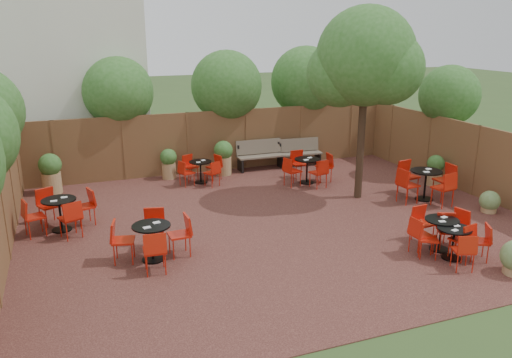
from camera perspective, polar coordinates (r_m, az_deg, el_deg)
name	(u,v)px	position (r m, az deg, el deg)	size (l,w,h in m)	color
ground	(278,222)	(12.51, 2.43, -4.83)	(80.00, 80.00, 0.00)	#354F23
courtyard_paving	(278,222)	(12.51, 2.43, -4.79)	(12.00, 10.00, 0.02)	#3D1D19
fence_back	(218,141)	(16.74, -4.24, 4.27)	(12.00, 0.08, 2.00)	brown
fence_left	(2,214)	(11.37, -26.63, -3.55)	(0.08, 10.00, 2.00)	brown
fence_right	(475,161)	(15.48, 23.40, 1.89)	(0.08, 10.00, 2.00)	brown
neighbour_building	(62,45)	(18.71, -20.98, 13.82)	(5.00, 4.00, 8.00)	silver
overhang_foliage	(171,101)	(14.02, -9.50, 8.64)	(15.43, 10.73, 2.47)	#2C5E1E
courtyard_tree	(366,63)	(13.79, 12.19, 12.65)	(2.75, 2.65, 5.14)	black
park_bench_left	(260,154)	(16.92, 0.45, 2.79)	(1.58, 0.52, 0.98)	brown
park_bench_right	(299,152)	(17.49, 4.90, 3.07)	(1.51, 0.57, 0.91)	brown
bistro_tables	(289,200)	(12.67, 3.75, -2.38)	(11.04, 8.39, 0.96)	black
planters	(194,165)	(15.46, -6.96, 1.59)	(11.29, 4.04, 1.16)	#9D7B4E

